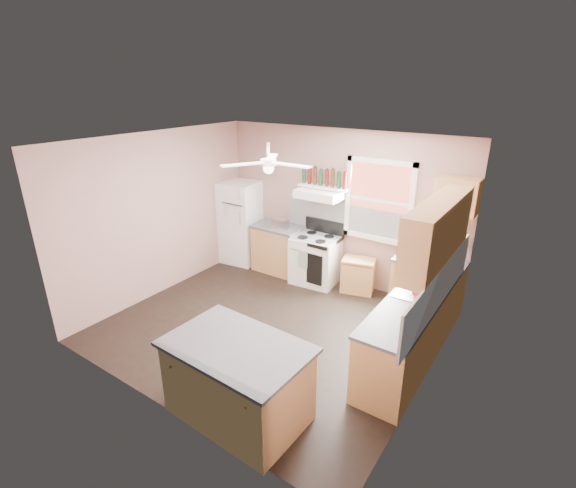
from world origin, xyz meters
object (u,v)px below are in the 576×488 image
Objects in this scene: stove at (315,260)px; island at (238,382)px; toaster at (280,224)px; cart at (358,277)px; refrigerator at (241,222)px.

island is at bearing -78.41° from stove.
toaster is at bearing 120.20° from island.
stove is 0.61× the size of island.
island is (0.18, -3.35, 0.16)m from cart.
island is (2.70, -3.26, -0.38)m from refrigerator.
toaster is at bearing -10.89° from refrigerator.
toaster is 0.92m from stove.
refrigerator is 1.88× the size of stove.
refrigerator is at bearing 174.69° from stove.
cart is at bearing 1.26° from toaster.
stove is at bearing -7.09° from refrigerator.
island is at bearing -66.54° from toaster.
toaster is 3.66m from island.
stove is 3.40m from island.
stove is at bearing 171.72° from cart.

